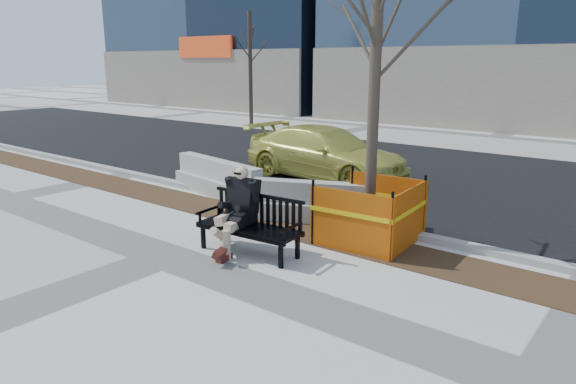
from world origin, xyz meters
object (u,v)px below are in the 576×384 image
object	(u,v)px
jersey_barrier_right	(321,222)
jersey_barrier_left	(219,195)
tree_fence	(368,241)
sedan	(326,178)
seated_man	(240,249)
bench	(249,253)

from	to	relation	value
jersey_barrier_right	jersey_barrier_left	bearing A→B (deg)	151.40
tree_fence	sedan	bearing A→B (deg)	132.72
sedan	jersey_barrier_right	size ratio (longest dim) A/B	1.68
jersey_barrier_left	seated_man	bearing A→B (deg)	-29.14
seated_man	sedan	xyz separation A→B (m)	(-2.06, 5.80, 0.00)
bench	seated_man	bearing A→B (deg)	168.55
tree_fence	jersey_barrier_right	bearing A→B (deg)	162.21
tree_fence	seated_man	bearing A→B (deg)	-130.84
jersey_barrier_left	jersey_barrier_right	distance (m)	3.36
seated_man	sedan	bearing A→B (deg)	104.96
tree_fence	jersey_barrier_left	distance (m)	4.78
seated_man	jersey_barrier_right	distance (m)	2.30
jersey_barrier_left	jersey_barrier_right	xyz separation A→B (m)	(3.35, -0.27, 0.00)
sedan	jersey_barrier_right	distance (m)	4.18
seated_man	sedan	distance (m)	6.15
seated_man	sedan	world-z (taller)	seated_man
tree_fence	sedan	xyz separation A→B (m)	(-3.65, 3.95, 0.00)
sedan	jersey_barrier_left	size ratio (longest dim) A/B	1.61
bench	jersey_barrier_right	size ratio (longest dim) A/B	0.65
seated_man	jersey_barrier_left	size ratio (longest dim) A/B	0.49
sedan	jersey_barrier_right	world-z (taller)	sedan
sedan	jersey_barrier_left	distance (m)	3.42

